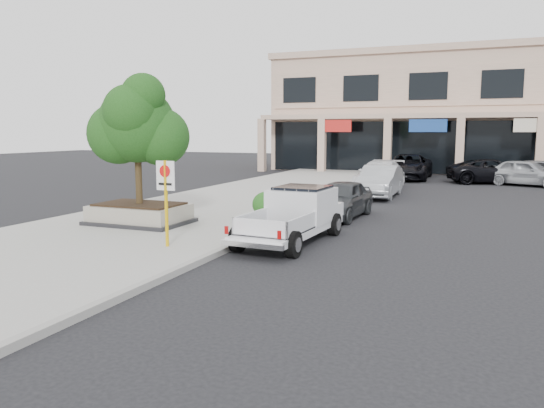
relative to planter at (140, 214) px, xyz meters
The scene contains 16 objects.
ground 6.34m from the planter, 22.11° to the right, with size 120.00×120.00×0.00m, color black.
sidewalk 3.66m from the planter, 84.42° to the left, with size 8.00×52.00×0.15m, color gray.
curb 5.64m from the planter, 40.09° to the left, with size 0.20×52.00×0.15m, color gray.
strip_mall 34.72m from the planter, 66.30° to the left, with size 40.55×12.43×9.50m.
planter is the anchor object (origin of this frame).
planter_tree 2.95m from the planter, 48.97° to the left, with size 2.90×2.55×4.00m.
no_parking_sign 4.09m from the planter, 43.57° to the right, with size 0.55×0.09×2.30m.
hedge 4.43m from the planter, 38.22° to the left, with size 1.10×0.99×0.94m, color #1D4C15.
pickup_truck 5.53m from the planter, ahead, with size 1.85×5.00×1.57m, color silver, non-canonical shape.
curb_car_a 7.29m from the planter, 38.89° to the left, with size 1.66×4.12×1.40m, color #313436.
curb_car_b 12.81m from the planter, 62.89° to the left, with size 1.63×4.68×1.54m, color #AEB1B7.
curb_car_c 15.86m from the planter, 70.97° to the left, with size 2.19×5.38×1.56m, color silver.
curb_car_d 22.59m from the planter, 75.26° to the left, with size 2.78×6.02×1.67m, color black.
lot_car_a 23.74m from the planter, 57.30° to the left, with size 1.86×4.63×1.58m, color #A9ACB1.
lot_car_d 23.61m from the planter, 62.09° to the left, with size 2.50×5.42×1.51m, color black.
lot_car_e 25.80m from the planter, 57.43° to the left, with size 1.81×4.49×1.53m, color gray.
Camera 1 is at (4.84, -12.16, 3.21)m, focal length 35.00 mm.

